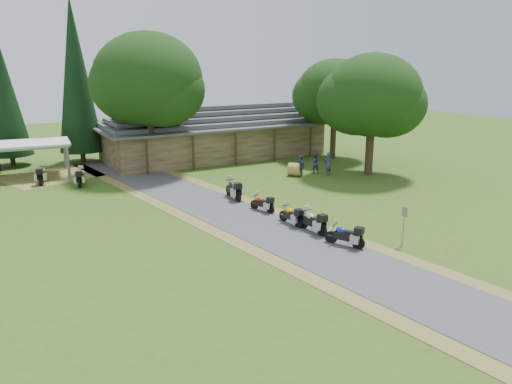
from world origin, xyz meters
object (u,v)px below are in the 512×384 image
carport (29,159)px  hay_bale (295,169)px  lodge (214,131)px  motorcycle_row_a (345,234)px  motorcycle_carport_b (80,176)px  motorcycle_row_c (291,214)px  motorcycle_row_d (262,202)px  motorcycle_row_b (313,220)px  motorcycle_row_e (233,188)px  motorcycle_carport_a (42,174)px

carport → hay_bale: (18.48, -10.22, -0.84)m
lodge → motorcycle_row_a: size_ratio=11.45×
lodge → carport: bearing=-178.5°
motorcycle_row_a → motorcycle_carport_b: bearing=-1.6°
motorcycle_row_a → motorcycle_row_c: bearing=-20.0°
hay_bale → motorcycle_carport_b: bearing=161.6°
carport → motorcycle_row_d: (11.38, -17.32, -0.79)m
motorcycle_row_c → hay_bale: size_ratio=1.72×
motorcycle_row_c → motorcycle_row_d: bearing=-2.3°
motorcycle_row_b → lodge: bearing=-15.4°
motorcycle_row_c → motorcycle_row_e: 6.46m
motorcycle_row_d → hay_bale: bearing=-62.3°
carport → motorcycle_row_e: bearing=-46.1°
motorcycle_row_b → motorcycle_row_e: 8.12m
motorcycle_row_d → motorcycle_row_a: bearing=167.5°
motorcycle_row_d → motorcycle_carport_a: size_ratio=0.78×
motorcycle_row_c → motorcycle_carport_a: 20.50m
motorcycle_row_d → motorcycle_row_e: bearing=-13.4°
motorcycle_row_b → motorcycle_carport_b: bearing=23.8°
motorcycle_row_c → motorcycle_row_d: motorcycle_row_c is taller
motorcycle_carport_a → motorcycle_row_c: bearing=-131.5°
lodge → motorcycle_carport_b: bearing=-157.7°
motorcycle_row_c → lodge: bearing=-17.9°
motorcycle_row_e → hay_bale: bearing=-58.7°
lodge → carport: lodge is taller
motorcycle_row_e → motorcycle_carport_b: size_ratio=1.04×
motorcycle_carport_b → motorcycle_row_c: bearing=-133.8°
motorcycle_row_c → motorcycle_row_b: bearing=-173.8°
motorcycle_row_e → motorcycle_row_b: bearing=-170.5°
carport → motorcycle_carport_b: (2.96, -5.07, -0.67)m
motorcycle_carport_a → hay_bale: bearing=-95.7°
motorcycle_row_e → motorcycle_carport_b: bearing=47.6°
motorcycle_row_d → hay_bale: (7.11, 7.10, -0.05)m
hay_bale → motorcycle_row_e: bearing=-153.5°
carport → motorcycle_row_d: bearing=-51.5°
motorcycle_row_b → hay_bale: motorcycle_row_b is taller
motorcycle_row_d → motorcycle_row_e: size_ratio=0.80×
motorcycle_carport_a → motorcycle_carport_b: 3.16m
carport → motorcycle_row_c: 23.37m
motorcycle_carport_a → motorcycle_carport_b: size_ratio=1.06×
motorcycle_row_c → hay_bale: (6.98, 10.12, -0.09)m
motorcycle_row_e → carport: bearing=43.5°
motorcycle_row_a → lodge: bearing=-36.5°
motorcycle_row_e → motorcycle_carport_a: bearing=48.8°
carport → motorcycle_row_a: 27.25m
carport → motorcycle_row_b: bearing=-56.5°
motorcycle_row_a → motorcycle_row_c: (-0.47, 4.13, -0.02)m
motorcycle_carport_a → hay_bale: (17.90, -7.24, -0.21)m
motorcycle_row_d → motorcycle_carport_b: bearing=17.2°
motorcycle_row_b → motorcycle_carport_b: size_ratio=0.98×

